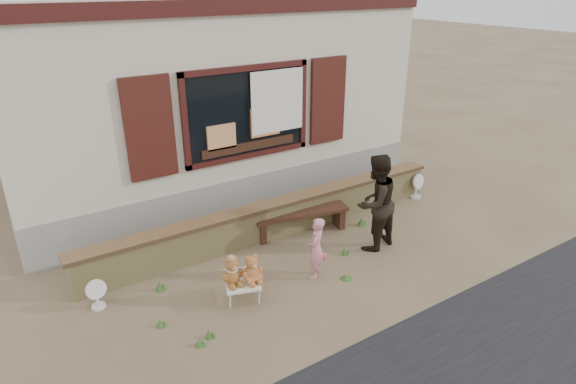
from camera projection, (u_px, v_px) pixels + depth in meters
ground at (307, 259)px, 8.00m from camera, size 80.00×80.00×0.00m
shopfront at (193, 91)px, 10.64m from camera, size 8.04×5.13×4.00m
brick_wall at (276, 218)px, 8.63m from camera, size 7.10×0.36×0.67m
bench at (301, 217)px, 8.68m from camera, size 1.79×0.72×0.45m
folding_chair at (242, 284)px, 6.88m from camera, size 0.60×0.57×0.30m
teddy_bear_left at (232, 270)px, 6.75m from camera, size 0.40×0.38×0.45m
teddy_bear_right at (252, 268)px, 6.81m from camera, size 0.39×0.37×0.44m
child at (316, 248)px, 7.35m from camera, size 0.44×0.42×1.01m
adult at (375, 203)px, 8.04m from camera, size 0.92×0.77×1.69m
fan_left at (96, 294)px, 6.74m from camera, size 0.30×0.20×0.46m
fan_right at (416, 186)px, 10.16m from camera, size 0.34×0.23×0.53m
grass_tufts at (279, 272)px, 7.54m from camera, size 4.31×1.56×0.16m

